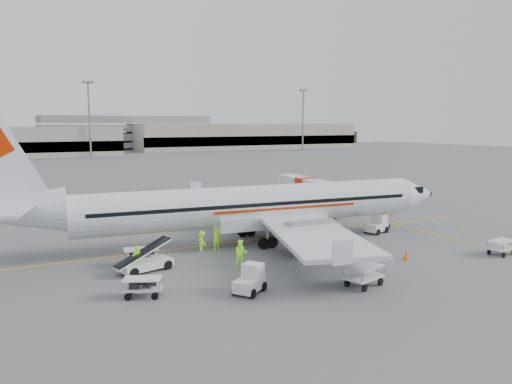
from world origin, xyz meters
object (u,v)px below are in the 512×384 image
tug_mid (336,247)px  tug_aft (249,279)px  tug_fore (376,224)px  jet_bridge (307,195)px  aircraft (256,178)px  belt_loader (145,252)px

tug_mid → tug_aft: (-9.09, -3.91, -0.01)m
tug_fore → tug_mid: bearing=-166.5°
jet_bridge → tug_aft: (-18.12, -21.51, -1.09)m
aircraft → tug_fore: bearing=-4.1°
tug_fore → belt_loader: bearing=167.0°
belt_loader → tug_fore: belt_loader is taller
tug_fore → tug_aft: (-17.53, -9.14, -0.02)m
jet_bridge → tug_fore: 12.42m
aircraft → tug_mid: (2.85, -7.10, -4.53)m
tug_fore → tug_aft: size_ratio=1.03×
aircraft → tug_mid: aircraft is taller
aircraft → tug_mid: 8.89m
belt_loader → tug_mid: 13.67m
aircraft → tug_aft: bearing=-114.3°
tug_aft → belt_loader: bearing=84.5°
aircraft → jet_bridge: bearing=46.7°
tug_fore → tug_aft: 19.77m
jet_bridge → tug_mid: jet_bridge is taller
tug_fore → tug_mid: 9.93m
jet_bridge → belt_loader: jet_bridge is taller
jet_bridge → tug_aft: size_ratio=6.84×
tug_fore → aircraft: bearing=152.3°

